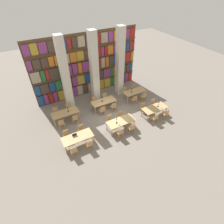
# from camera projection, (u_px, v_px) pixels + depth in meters

# --- Properties ---
(ground_plane) EXTENTS (40.00, 40.00, 0.00)m
(ground_plane) POSITION_uv_depth(u_px,v_px,m) (111.00, 117.00, 14.11)
(ground_plane) COLOR gray
(bookshelf_bank) EXTENTS (9.69, 0.35, 5.50)m
(bookshelf_bank) POSITION_uv_depth(u_px,v_px,m) (88.00, 67.00, 15.37)
(bookshelf_bank) COLOR brown
(bookshelf_bank) RESTS_ON ground_plane
(pillar_left) EXTENTS (0.59, 0.59, 6.00)m
(pillar_left) POSITION_uv_depth(u_px,v_px,m) (65.00, 76.00, 13.22)
(pillar_left) COLOR beige
(pillar_left) RESTS_ON ground_plane
(pillar_center) EXTENTS (0.59, 0.59, 6.00)m
(pillar_center) POSITION_uv_depth(u_px,v_px,m) (94.00, 69.00, 14.11)
(pillar_center) COLOR beige
(pillar_center) RESTS_ON ground_plane
(pillar_right) EXTENTS (0.59, 0.59, 6.00)m
(pillar_right) POSITION_uv_depth(u_px,v_px,m) (120.00, 63.00, 15.01)
(pillar_right) COLOR beige
(pillar_right) RESTS_ON ground_plane
(reading_table_0) EXTENTS (2.06, 0.91, 0.73)m
(reading_table_0) POSITION_uv_depth(u_px,v_px,m) (77.00, 138.00, 11.54)
(reading_table_0) COLOR tan
(reading_table_0) RESTS_ON ground_plane
(chair_0) EXTENTS (0.42, 0.40, 0.86)m
(chair_0) POSITION_uv_depth(u_px,v_px,m) (74.00, 151.00, 10.97)
(chair_0) COLOR tan
(chair_0) RESTS_ON ground_plane
(chair_1) EXTENTS (0.42, 0.40, 0.86)m
(chair_1) POSITION_uv_depth(u_px,v_px,m) (67.00, 135.00, 11.96)
(chair_1) COLOR tan
(chair_1) RESTS_ON ground_plane
(chair_2) EXTENTS (0.42, 0.40, 0.86)m
(chair_2) POSITION_uv_depth(u_px,v_px,m) (90.00, 144.00, 11.36)
(chair_2) COLOR tan
(chair_2) RESTS_ON ground_plane
(chair_3) EXTENTS (0.42, 0.40, 0.86)m
(chair_3) POSITION_uv_depth(u_px,v_px,m) (81.00, 130.00, 12.36)
(chair_3) COLOR tan
(chair_3) RESTS_ON ground_plane
(laptop) EXTENTS (0.32, 0.22, 0.21)m
(laptop) POSITION_uv_depth(u_px,v_px,m) (74.00, 135.00, 11.60)
(laptop) COLOR silver
(laptop) RESTS_ON reading_table_0
(reading_table_1) EXTENTS (2.06, 0.91, 0.73)m
(reading_table_1) POSITION_uv_depth(u_px,v_px,m) (121.00, 122.00, 12.73)
(reading_table_1) COLOR tan
(reading_table_1) RESTS_ON ground_plane
(chair_4) EXTENTS (0.42, 0.40, 0.86)m
(chair_4) POSITION_uv_depth(u_px,v_px,m) (120.00, 132.00, 12.17)
(chair_4) COLOR tan
(chair_4) RESTS_ON ground_plane
(chair_5) EXTENTS (0.42, 0.40, 0.86)m
(chair_5) POSITION_uv_depth(u_px,v_px,m) (110.00, 120.00, 13.17)
(chair_5) COLOR tan
(chair_5) RESTS_ON ground_plane
(chair_6) EXTENTS (0.42, 0.40, 0.86)m
(chair_6) POSITION_uv_depth(u_px,v_px,m) (132.00, 128.00, 12.53)
(chair_6) COLOR tan
(chair_6) RESTS_ON ground_plane
(chair_7) EXTENTS (0.42, 0.40, 0.86)m
(chair_7) POSITION_uv_depth(u_px,v_px,m) (121.00, 116.00, 13.52)
(chair_7) COLOR tan
(chair_7) RESTS_ON ground_plane
(desk_lamp_0) EXTENTS (0.14, 0.14, 0.44)m
(desk_lamp_0) POSITION_uv_depth(u_px,v_px,m) (117.00, 120.00, 12.34)
(desk_lamp_0) COLOR black
(desk_lamp_0) RESTS_ON reading_table_1
(reading_table_2) EXTENTS (2.06, 0.91, 0.73)m
(reading_table_2) POSITION_uv_depth(u_px,v_px,m) (155.00, 109.00, 13.93)
(reading_table_2) COLOR tan
(reading_table_2) RESTS_ON ground_plane
(chair_8) EXTENTS (0.42, 0.40, 0.86)m
(chair_8) POSITION_uv_depth(u_px,v_px,m) (155.00, 118.00, 13.36)
(chair_8) COLOR tan
(chair_8) RESTS_ON ground_plane
(chair_9) EXTENTS (0.42, 0.40, 0.86)m
(chair_9) POSITION_uv_depth(u_px,v_px,m) (144.00, 107.00, 14.36)
(chair_9) COLOR tan
(chair_9) RESTS_ON ground_plane
(chair_10) EXTENTS (0.42, 0.40, 0.86)m
(chair_10) POSITION_uv_depth(u_px,v_px,m) (166.00, 114.00, 13.75)
(chair_10) COLOR tan
(chair_10) RESTS_ON ground_plane
(chair_11) EXTENTS (0.42, 0.40, 0.86)m
(chair_11) POSITION_uv_depth(u_px,v_px,m) (154.00, 104.00, 14.75)
(chair_11) COLOR tan
(chair_11) RESTS_ON ground_plane
(desk_lamp_1) EXTENTS (0.14, 0.14, 0.48)m
(desk_lamp_1) POSITION_uv_depth(u_px,v_px,m) (159.00, 103.00, 13.82)
(desk_lamp_1) COLOR black
(desk_lamp_1) RESTS_ON reading_table_2
(reading_table_3) EXTENTS (2.06, 0.91, 0.73)m
(reading_table_3) POSITION_uv_depth(u_px,v_px,m) (65.00, 113.00, 13.48)
(reading_table_3) COLOR tan
(reading_table_3) RESTS_ON ground_plane
(chair_12) EXTENTS (0.42, 0.40, 0.86)m
(chair_12) POSITION_uv_depth(u_px,v_px,m) (61.00, 123.00, 12.89)
(chair_12) COLOR tan
(chair_12) RESTS_ON ground_plane
(chair_13) EXTENTS (0.42, 0.40, 0.86)m
(chair_13) POSITION_uv_depth(u_px,v_px,m) (56.00, 112.00, 13.89)
(chair_13) COLOR tan
(chair_13) RESTS_ON ground_plane
(chair_14) EXTENTS (0.42, 0.40, 0.86)m
(chair_14) POSITION_uv_depth(u_px,v_px,m) (75.00, 119.00, 13.29)
(chair_14) COLOR tan
(chair_14) RESTS_ON ground_plane
(chair_15) EXTENTS (0.42, 0.40, 0.86)m
(chair_15) POSITION_uv_depth(u_px,v_px,m) (69.00, 108.00, 14.29)
(chair_15) COLOR tan
(chair_15) RESTS_ON ground_plane
(desk_lamp_2) EXTENTS (0.14, 0.14, 0.40)m
(desk_lamp_2) POSITION_uv_depth(u_px,v_px,m) (68.00, 109.00, 13.38)
(desk_lamp_2) COLOR black
(desk_lamp_2) RESTS_ON reading_table_3
(reading_table_4) EXTENTS (2.06, 0.91, 0.73)m
(reading_table_4) POSITION_uv_depth(u_px,v_px,m) (104.00, 102.00, 14.63)
(reading_table_4) COLOR tan
(reading_table_4) RESTS_ON ground_plane
(chair_16) EXTENTS (0.42, 0.40, 0.86)m
(chair_16) POSITION_uv_depth(u_px,v_px,m) (102.00, 110.00, 14.08)
(chair_16) COLOR tan
(chair_16) RESTS_ON ground_plane
(chair_17) EXTENTS (0.42, 0.40, 0.86)m
(chair_17) POSITION_uv_depth(u_px,v_px,m) (95.00, 101.00, 15.07)
(chair_17) COLOR tan
(chair_17) RESTS_ON ground_plane
(chair_18) EXTENTS (0.42, 0.40, 0.86)m
(chair_18) POSITION_uv_depth(u_px,v_px,m) (113.00, 106.00, 14.45)
(chair_18) COLOR tan
(chair_18) RESTS_ON ground_plane
(chair_19) EXTENTS (0.42, 0.40, 0.86)m
(chair_19) POSITION_uv_depth(u_px,v_px,m) (105.00, 97.00, 15.45)
(chair_19) COLOR tan
(chair_19) RESTS_ON ground_plane
(desk_lamp_3) EXTENTS (0.14, 0.14, 0.45)m
(desk_lamp_3) POSITION_uv_depth(u_px,v_px,m) (102.00, 98.00, 14.37)
(desk_lamp_3) COLOR black
(desk_lamp_3) RESTS_ON reading_table_4
(reading_table_5) EXTENTS (2.06, 0.91, 0.73)m
(reading_table_5) POSITION_uv_depth(u_px,v_px,m) (135.00, 92.00, 15.80)
(reading_table_5) COLOR tan
(reading_table_5) RESTS_ON ground_plane
(chair_20) EXTENTS (0.42, 0.40, 0.86)m
(chair_20) POSITION_uv_depth(u_px,v_px,m) (134.00, 99.00, 15.24)
(chair_20) COLOR tan
(chair_20) RESTS_ON ground_plane
(chair_21) EXTENTS (0.42, 0.40, 0.86)m
(chair_21) POSITION_uv_depth(u_px,v_px,m) (125.00, 91.00, 16.23)
(chair_21) COLOR tan
(chair_21) RESTS_ON ground_plane
(chair_22) EXTENTS (0.42, 0.40, 0.86)m
(chair_22) POSITION_uv_depth(u_px,v_px,m) (144.00, 96.00, 15.61)
(chair_22) COLOR tan
(chair_22) RESTS_ON ground_plane
(chair_23) EXTENTS (0.42, 0.40, 0.86)m
(chair_23) POSITION_uv_depth(u_px,v_px,m) (134.00, 88.00, 16.61)
(chair_23) COLOR tan
(chair_23) RESTS_ON ground_plane
(desk_lamp_4) EXTENTS (0.14, 0.14, 0.40)m
(desk_lamp_4) POSITION_uv_depth(u_px,v_px,m) (132.00, 89.00, 15.48)
(desk_lamp_4) COLOR black
(desk_lamp_4) RESTS_ON reading_table_5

